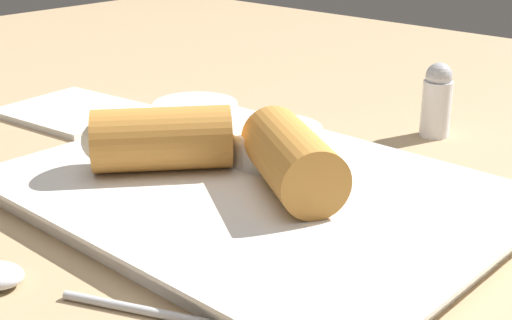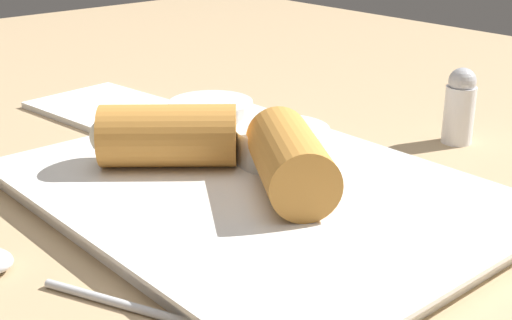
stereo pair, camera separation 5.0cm
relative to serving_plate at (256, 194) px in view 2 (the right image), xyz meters
The scene contains 9 objects.
table_surface 4.45cm from the serving_plate, 14.41° to the right, with size 180.00×140.00×2.00cm.
serving_plate is the anchor object (origin of this frame).
roll_front_left 8.49cm from the serving_plate, 160.07° to the right, with size 9.98×10.59×4.63cm.
roll_front_right 3.87cm from the serving_plate, 28.85° to the left, with size 10.89×9.26×4.63cm.
dipping_bowl_near 5.63cm from the serving_plate, 116.18° to the left, with size 7.13×7.13×2.59cm.
dipping_bowl_far 12.70cm from the serving_plate, 156.43° to the left, with size 7.13×7.13×2.59cm.
spoon 17.29cm from the serving_plate, 96.13° to the right, with size 15.57×7.93×1.20cm.
napkin 27.89cm from the serving_plate, behind, with size 13.74×12.06×0.60cm.
salt_shaker 22.06cm from the serving_plate, 85.45° to the left, with size 2.63×2.63×6.67cm.
Camera 2 is at (30.43, -29.19, 22.90)cm, focal length 50.00 mm.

